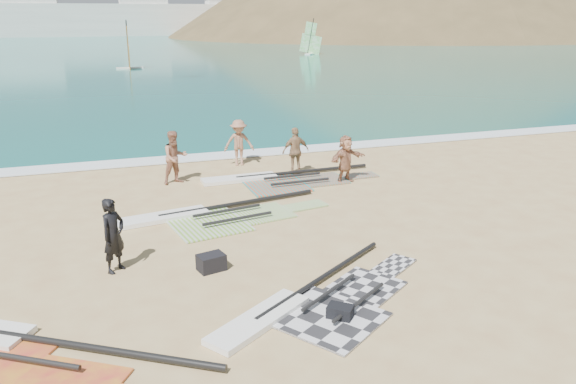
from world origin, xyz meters
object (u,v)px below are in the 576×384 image
object	(u,v)px
person_wetsuit	(113,235)
beachgoer_left	(175,157)
beachgoer_back	(296,151)
gear_bag_far	(340,313)
beachgoer_mid	(239,143)
beachgoer_right	(346,159)
rig_grey	(313,305)
rig_orange	(278,180)
rig_green	(210,216)
gear_bag_near	(211,262)

from	to	relation	value
person_wetsuit	beachgoer_left	size ratio (longest dim) A/B	0.94
beachgoer_back	gear_bag_far	bearing A→B (deg)	71.38
beachgoer_mid	beachgoer_back	world-z (taller)	beachgoer_mid
beachgoer_left	beachgoer_right	size ratio (longest dim) A/B	1.10
rig_grey	beachgoer_back	world-z (taller)	beachgoer_back
gear_bag_far	beachgoer_right	bearing A→B (deg)	65.16
rig_orange	beachgoer_mid	size ratio (longest dim) A/B	3.55
rig_green	gear_bag_near	world-z (taller)	gear_bag_near
rig_grey	person_wetsuit	size ratio (longest dim) A/B	3.17
rig_orange	person_wetsuit	bearing A→B (deg)	-136.44
rig_grey	rig_orange	bearing A→B (deg)	42.53
gear_bag_far	gear_bag_near	bearing A→B (deg)	122.88
gear_bag_near	beachgoer_left	world-z (taller)	beachgoer_left
rig_green	gear_bag_near	bearing A→B (deg)	-110.56
rig_grey	beachgoer_right	bearing A→B (deg)	27.44
gear_bag_near	person_wetsuit	bearing A→B (deg)	162.16
beachgoer_right	beachgoer_left	bearing A→B (deg)	141.83
beachgoer_left	beachgoer_back	bearing A→B (deg)	-19.25
rig_orange	beachgoer_back	world-z (taller)	beachgoer_back
beachgoer_back	beachgoer_right	size ratio (longest dim) A/B	1.04
beachgoer_right	rig_orange	bearing A→B (deg)	137.22
rig_grey	beachgoer_left	bearing A→B (deg)	63.88
beachgoer_left	beachgoer_mid	distance (m)	3.06
rig_orange	beachgoer_right	distance (m)	2.39
rig_grey	gear_bag_near	xyz separation A→B (m)	(-1.54, 2.27, 0.13)
gear_bag_far	rig_grey	bearing A→B (deg)	117.22
beachgoer_right	person_wetsuit	bearing A→B (deg)	-169.04
rig_grey	beachgoer_mid	xyz separation A→B (m)	(1.26, 10.95, 0.81)
rig_orange	beachgoer_right	xyz separation A→B (m)	(2.10, -0.86, 0.76)
gear_bag_far	beachgoer_right	xyz separation A→B (m)	(3.78, 8.17, 0.67)
person_wetsuit	beachgoer_mid	distance (m)	9.36
rig_grey	gear_bag_near	bearing A→B (deg)	90.02
rig_orange	gear_bag_far	world-z (taller)	gear_bag_far
person_wetsuit	beachgoer_right	xyz separation A→B (m)	(7.63, 4.67, -0.03)
rig_grey	rig_orange	xyz separation A→B (m)	(1.99, 8.44, 0.00)
rig_grey	beachgoer_left	xyz separation A→B (m)	(-1.33, 9.30, 0.84)
beachgoer_back	gear_bag_near	bearing A→B (deg)	53.26
rig_green	beachgoer_right	world-z (taller)	beachgoer_right
gear_bag_far	person_wetsuit	bearing A→B (deg)	137.68
rig_grey	beachgoer_left	distance (m)	9.44
beachgoer_left	beachgoer_right	bearing A→B (deg)	-33.51
person_wetsuit	rig_grey	bearing A→B (deg)	-83.87
person_wetsuit	beachgoer_left	distance (m)	6.77
beachgoer_left	rig_orange	bearing A→B (deg)	-30.46
rig_grey	beachgoer_right	xyz separation A→B (m)	(4.09, 7.58, 0.76)
beachgoer_left	rig_grey	bearing A→B (deg)	-97.74
rig_orange	beachgoer_mid	world-z (taller)	beachgoer_mid
beachgoer_left	beachgoer_back	world-z (taller)	beachgoer_left
rig_orange	beachgoer_back	bearing A→B (deg)	34.51
gear_bag_far	rig_green	bearing A→B (deg)	101.17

